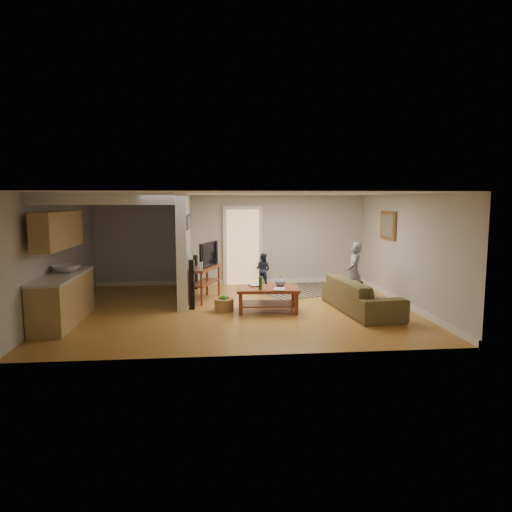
{
  "coord_description": "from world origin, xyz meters",
  "views": [
    {
      "loc": [
        -0.56,
        -9.73,
        2.37
      ],
      "look_at": [
        0.43,
        0.49,
        1.1
      ],
      "focal_mm": 32.0,
      "sensor_mm": 36.0,
      "label": 1
    }
  ],
  "objects_px": {
    "speaker_left": "(192,285)",
    "speaker_right": "(196,272)",
    "coffee_table": "(269,293)",
    "child": "(353,303)",
    "sofa": "(361,311)",
    "toddler": "(263,285)",
    "toy_basket": "(224,304)",
    "tv_console": "(205,270)"
  },
  "relations": [
    {
      "from": "sofa",
      "to": "coffee_table",
      "type": "distance_m",
      "value": 2.02
    },
    {
      "from": "speaker_left",
      "to": "toy_basket",
      "type": "bearing_deg",
      "value": -8.69
    },
    {
      "from": "coffee_table",
      "to": "toy_basket",
      "type": "xyz_separation_m",
      "value": [
        -0.95,
        0.09,
        -0.25
      ]
    },
    {
      "from": "child",
      "to": "speaker_right",
      "type": "bearing_deg",
      "value": -98.93
    },
    {
      "from": "toy_basket",
      "to": "child",
      "type": "relative_size",
      "value": 0.29
    },
    {
      "from": "speaker_left",
      "to": "speaker_right",
      "type": "relative_size",
      "value": 1.19
    },
    {
      "from": "coffee_table",
      "to": "toy_basket",
      "type": "distance_m",
      "value": 0.99
    },
    {
      "from": "sofa",
      "to": "speaker_right",
      "type": "bearing_deg",
      "value": 46.61
    },
    {
      "from": "speaker_right",
      "to": "child",
      "type": "bearing_deg",
      "value": -5.42
    },
    {
      "from": "toy_basket",
      "to": "toddler",
      "type": "xyz_separation_m",
      "value": [
        1.16,
        2.86,
        -0.15
      ]
    },
    {
      "from": "coffee_table",
      "to": "speaker_right",
      "type": "height_order",
      "value": "speaker_right"
    },
    {
      "from": "toddler",
      "to": "coffee_table",
      "type": "bearing_deg",
      "value": 119.83
    },
    {
      "from": "sofa",
      "to": "speaker_left",
      "type": "distance_m",
      "value": 3.68
    },
    {
      "from": "sofa",
      "to": "speaker_left",
      "type": "height_order",
      "value": "speaker_left"
    },
    {
      "from": "speaker_right",
      "to": "coffee_table",
      "type": "bearing_deg",
      "value": -35.13
    },
    {
      "from": "tv_console",
      "to": "toddler",
      "type": "relative_size",
      "value": 1.51
    },
    {
      "from": "toy_basket",
      "to": "toddler",
      "type": "relative_size",
      "value": 0.46
    },
    {
      "from": "coffee_table",
      "to": "speaker_left",
      "type": "relative_size",
      "value": 1.25
    },
    {
      "from": "speaker_left",
      "to": "speaker_right",
      "type": "xyz_separation_m",
      "value": [
        0.0,
        2.24,
        -0.09
      ]
    },
    {
      "from": "sofa",
      "to": "speaker_left",
      "type": "bearing_deg",
      "value": 75.81
    },
    {
      "from": "coffee_table",
      "to": "tv_console",
      "type": "bearing_deg",
      "value": 138.4
    },
    {
      "from": "speaker_left",
      "to": "toddler",
      "type": "distance_m",
      "value": 3.25
    },
    {
      "from": "speaker_right",
      "to": "toy_basket",
      "type": "distance_m",
      "value": 2.59
    },
    {
      "from": "speaker_left",
      "to": "toy_basket",
      "type": "distance_m",
      "value": 0.82
    },
    {
      "from": "toddler",
      "to": "sofa",
      "type": "bearing_deg",
      "value": 153.11
    },
    {
      "from": "sofa",
      "to": "child",
      "type": "distance_m",
      "value": 0.81
    },
    {
      "from": "speaker_left",
      "to": "toddler",
      "type": "relative_size",
      "value": 1.21
    },
    {
      "from": "sofa",
      "to": "toddler",
      "type": "distance_m",
      "value": 3.6
    },
    {
      "from": "speaker_left",
      "to": "speaker_right",
      "type": "height_order",
      "value": "speaker_left"
    },
    {
      "from": "tv_console",
      "to": "child",
      "type": "height_order",
      "value": "tv_console"
    },
    {
      "from": "tv_console",
      "to": "toddler",
      "type": "bearing_deg",
      "value": 69.39
    },
    {
      "from": "sofa",
      "to": "speaker_right",
      "type": "relative_size",
      "value": 2.58
    },
    {
      "from": "toddler",
      "to": "speaker_left",
      "type": "bearing_deg",
      "value": 88.78
    },
    {
      "from": "child",
      "to": "coffee_table",
      "type": "bearing_deg",
      "value": -54.37
    },
    {
      "from": "coffee_table",
      "to": "speaker_left",
      "type": "xyz_separation_m",
      "value": [
        -1.63,
        0.34,
        0.14
      ]
    },
    {
      "from": "coffee_table",
      "to": "tv_console",
      "type": "height_order",
      "value": "tv_console"
    },
    {
      "from": "tv_console",
      "to": "toy_basket",
      "type": "distance_m",
      "value": 1.33
    },
    {
      "from": "child",
      "to": "toddler",
      "type": "relative_size",
      "value": 1.57
    },
    {
      "from": "sofa",
      "to": "toddler",
      "type": "xyz_separation_m",
      "value": [
        -1.76,
        3.14,
        0.0
      ]
    },
    {
      "from": "toy_basket",
      "to": "toddler",
      "type": "bearing_deg",
      "value": 67.94
    },
    {
      "from": "sofa",
      "to": "toddler",
      "type": "bearing_deg",
      "value": 23.3
    },
    {
      "from": "tv_console",
      "to": "toy_basket",
      "type": "relative_size",
      "value": 3.29
    }
  ]
}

